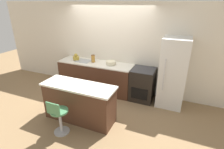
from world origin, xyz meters
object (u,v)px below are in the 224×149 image
refrigerator (173,73)px  stool_chair (59,117)px  mixing_bowl (111,63)px  oven_range (143,84)px  kettle (76,57)px

refrigerator → stool_chair: (-1.98, -2.08, -0.51)m
stool_chair → mixing_bowl: mixing_bowl is taller
oven_range → mixing_bowl: size_ratio=3.20×
oven_range → stool_chair: bearing=-120.6°
refrigerator → kettle: refrigerator is taller
kettle → stool_chair: bearing=-66.0°
stool_chair → mixing_bowl: bearing=83.0°
kettle → mixing_bowl: (1.19, 0.00, -0.02)m
oven_range → kettle: size_ratio=4.57×
oven_range → stool_chair: oven_range is taller
stool_chair → refrigerator: bearing=46.5°
oven_range → stool_chair: size_ratio=1.12×
stool_chair → mixing_bowl: 2.18m
mixing_bowl → kettle: bearing=180.0°
refrigerator → mixing_bowl: bearing=179.5°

